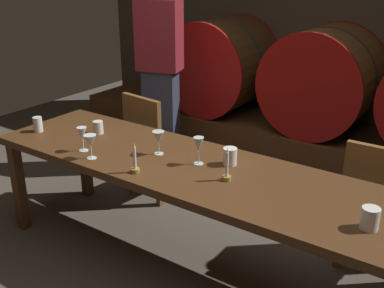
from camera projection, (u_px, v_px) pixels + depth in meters
name	position (u px, v px, depth m)	size (l,w,h in m)	color
ground_plane	(188.00, 271.00, 3.03)	(7.57, 7.57, 0.00)	#4C443A
back_wall	(346.00, 22.00, 4.58)	(5.82, 0.24, 2.57)	#473A2D
barrel_shelf	(314.00, 145.00, 4.58)	(5.24, 0.90, 0.35)	#4C2D16
wine_barrel_left	(221.00, 65.00, 4.91)	(0.96, 0.84, 0.96)	#513319
wine_barrel_center	(323.00, 80.00, 4.32)	(0.96, 0.84, 0.96)	brown
dining_table	(202.00, 178.00, 2.79)	(2.91, 0.76, 0.73)	#4C2D16
chair_left	(152.00, 141.00, 3.82)	(0.45, 0.45, 0.88)	brown
chair_right	(378.00, 201.00, 2.88)	(0.40, 0.40, 0.88)	brown
guest_left	(160.00, 72.00, 4.24)	(0.44, 0.35, 1.77)	#33384C
candle_left	(135.00, 165.00, 2.69)	(0.05, 0.05, 0.18)	olive
candle_right	(227.00, 172.00, 2.59)	(0.05, 0.05, 0.19)	olive
wine_glass_far_left	(82.00, 134.00, 2.97)	(0.06, 0.06, 0.16)	white
wine_glass_left	(90.00, 141.00, 2.85)	(0.08, 0.08, 0.15)	white
wine_glass_center	(158.00, 138.00, 2.92)	(0.08, 0.08, 0.15)	silver
wine_glass_right	(199.00, 145.00, 2.77)	(0.06, 0.06, 0.17)	silver
cup_far_left	(38.00, 124.00, 3.32)	(0.06, 0.06, 0.11)	white
cup_center_left	(98.00, 127.00, 3.29)	(0.07, 0.07, 0.09)	white
cup_center_right	(230.00, 156.00, 2.79)	(0.08, 0.08, 0.10)	white
cup_far_right	(370.00, 218.00, 2.13)	(0.08, 0.08, 0.11)	white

